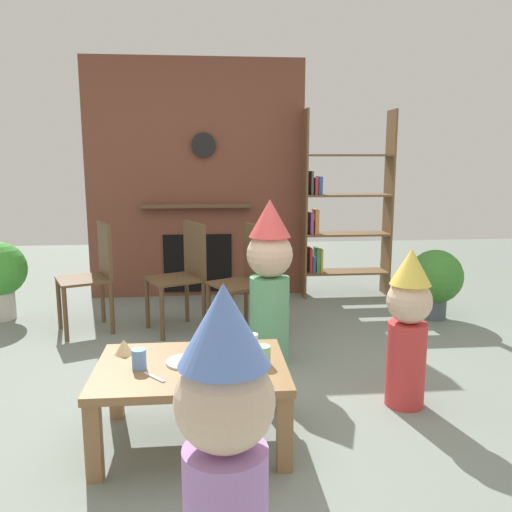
{
  "coord_description": "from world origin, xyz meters",
  "views": [
    {
      "loc": [
        -0.16,
        -2.88,
        1.42
      ],
      "look_at": [
        0.15,
        0.4,
        0.81
      ],
      "focal_mm": 36.89,
      "sensor_mm": 36.0,
      "label": 1
    }
  ],
  "objects_px": {
    "paper_cup_far_right": "(194,365)",
    "paper_cup_far_left": "(252,343)",
    "paper_cup_center": "(263,355)",
    "birthday_cake_slice": "(124,347)",
    "child_by_the_chairs": "(270,278)",
    "coffee_table": "(192,377)",
    "child_in_pink": "(408,324)",
    "paper_cup_near_left": "(139,359)",
    "paper_plate_front": "(237,373)",
    "child_with_cone_hat": "(225,451)",
    "dining_chair_right": "(249,274)",
    "potted_plant_tall": "(435,279)",
    "dining_chair_left": "(94,270)",
    "paper_plate_rear": "(187,362)",
    "dining_chair_middle": "(185,270)",
    "bookshelf": "(339,214)",
    "paper_cup_near_right": "(225,344)"
  },
  "relations": [
    {
      "from": "paper_plate_rear",
      "to": "dining_chair_middle",
      "type": "relative_size",
      "value": 0.23
    },
    {
      "from": "paper_cup_near_left",
      "to": "potted_plant_tall",
      "type": "bearing_deg",
      "value": 39.42
    },
    {
      "from": "child_by_the_chairs",
      "to": "birthday_cake_slice",
      "type": "bearing_deg",
      "value": -19.36
    },
    {
      "from": "child_in_pink",
      "to": "potted_plant_tall",
      "type": "relative_size",
      "value": 1.49
    },
    {
      "from": "child_with_cone_hat",
      "to": "potted_plant_tall",
      "type": "xyz_separation_m",
      "value": [
        1.98,
        2.98,
        -0.21
      ]
    },
    {
      "from": "coffee_table",
      "to": "paper_plate_front",
      "type": "bearing_deg",
      "value": -32.18
    },
    {
      "from": "paper_plate_rear",
      "to": "child_in_pink",
      "type": "relative_size",
      "value": 0.22
    },
    {
      "from": "paper_cup_far_left",
      "to": "paper_plate_rear",
      "type": "bearing_deg",
      "value": -158.94
    },
    {
      "from": "paper_cup_far_left",
      "to": "paper_plate_rear",
      "type": "xyz_separation_m",
      "value": [
        -0.34,
        -0.13,
        -0.04
      ]
    },
    {
      "from": "paper_cup_near_right",
      "to": "coffee_table",
      "type": "bearing_deg",
      "value": -137.97
    },
    {
      "from": "birthday_cake_slice",
      "to": "child_by_the_chairs",
      "type": "distance_m",
      "value": 1.22
    },
    {
      "from": "paper_cup_center",
      "to": "child_by_the_chairs",
      "type": "relative_size",
      "value": 0.08
    },
    {
      "from": "paper_cup_near_left",
      "to": "dining_chair_middle",
      "type": "distance_m",
      "value": 1.85
    },
    {
      "from": "paper_cup_center",
      "to": "child_in_pink",
      "type": "bearing_deg",
      "value": 20.0
    },
    {
      "from": "paper_cup_near_left",
      "to": "paper_plate_rear",
      "type": "bearing_deg",
      "value": 12.93
    },
    {
      "from": "paper_cup_far_right",
      "to": "paper_cup_far_left",
      "type": "bearing_deg",
      "value": 42.73
    },
    {
      "from": "dining_chair_left",
      "to": "dining_chair_right",
      "type": "xyz_separation_m",
      "value": [
        1.26,
        -0.27,
        0.0
      ]
    },
    {
      "from": "paper_plate_front",
      "to": "dining_chair_left",
      "type": "distance_m",
      "value": 2.27
    },
    {
      "from": "birthday_cake_slice",
      "to": "dining_chair_left",
      "type": "relative_size",
      "value": 0.11
    },
    {
      "from": "potted_plant_tall",
      "to": "coffee_table",
      "type": "bearing_deg",
      "value": -137.76
    },
    {
      "from": "birthday_cake_slice",
      "to": "paper_cup_far_left",
      "type": "bearing_deg",
      "value": -2.03
    },
    {
      "from": "paper_cup_near_left",
      "to": "child_in_pink",
      "type": "bearing_deg",
      "value": 12.18
    },
    {
      "from": "paper_cup_center",
      "to": "dining_chair_left",
      "type": "distance_m",
      "value": 2.24
    },
    {
      "from": "coffee_table",
      "to": "child_in_pink",
      "type": "xyz_separation_m",
      "value": [
        1.22,
        0.29,
        0.15
      ]
    },
    {
      "from": "bookshelf",
      "to": "paper_cup_near_left",
      "type": "xyz_separation_m",
      "value": [
        -1.69,
        -2.82,
        -0.4
      ]
    },
    {
      "from": "coffee_table",
      "to": "paper_plate_rear",
      "type": "xyz_separation_m",
      "value": [
        -0.02,
        0.03,
        0.07
      ]
    },
    {
      "from": "birthday_cake_slice",
      "to": "dining_chair_middle",
      "type": "height_order",
      "value": "dining_chair_middle"
    },
    {
      "from": "paper_cup_near_left",
      "to": "paper_cup_center",
      "type": "bearing_deg",
      "value": 0.19
    },
    {
      "from": "dining_chair_right",
      "to": "potted_plant_tall",
      "type": "relative_size",
      "value": 1.44
    },
    {
      "from": "paper_plate_rear",
      "to": "child_with_cone_hat",
      "type": "distance_m",
      "value": 1.11
    },
    {
      "from": "paper_cup_center",
      "to": "birthday_cake_slice",
      "type": "relative_size",
      "value": 0.94
    },
    {
      "from": "paper_cup_center",
      "to": "dining_chair_middle",
      "type": "distance_m",
      "value": 1.9
    },
    {
      "from": "paper_cup_near_left",
      "to": "dining_chair_middle",
      "type": "height_order",
      "value": "dining_chair_middle"
    },
    {
      "from": "paper_plate_front",
      "to": "potted_plant_tall",
      "type": "relative_size",
      "value": 0.27
    },
    {
      "from": "paper_cup_center",
      "to": "birthday_cake_slice",
      "type": "distance_m",
      "value": 0.74
    },
    {
      "from": "coffee_table",
      "to": "birthday_cake_slice",
      "type": "distance_m",
      "value": 0.41
    },
    {
      "from": "bookshelf",
      "to": "paper_cup_far_left",
      "type": "bearing_deg",
      "value": -113.12
    },
    {
      "from": "bookshelf",
      "to": "paper_cup_far_right",
      "type": "distance_m",
      "value": 3.27
    },
    {
      "from": "paper_cup_far_left",
      "to": "birthday_cake_slice",
      "type": "xyz_separation_m",
      "value": [
        -0.67,
        0.02,
        -0.01
      ]
    },
    {
      "from": "child_with_cone_hat",
      "to": "paper_cup_center",
      "type": "bearing_deg",
      "value": -19.09
    },
    {
      "from": "paper_plate_front",
      "to": "child_with_cone_hat",
      "type": "xyz_separation_m",
      "value": [
        -0.09,
        -0.93,
        0.15
      ]
    },
    {
      "from": "paper_cup_near_left",
      "to": "child_with_cone_hat",
      "type": "bearing_deg",
      "value": -69.77
    },
    {
      "from": "child_with_cone_hat",
      "to": "child_in_pink",
      "type": "distance_m",
      "value": 1.74
    },
    {
      "from": "paper_cup_center",
      "to": "dining_chair_right",
      "type": "height_order",
      "value": "dining_chair_right"
    },
    {
      "from": "dining_chair_middle",
      "to": "paper_cup_far_left",
      "type": "bearing_deg",
      "value": 79.57
    },
    {
      "from": "coffee_table",
      "to": "dining_chair_middle",
      "type": "bearing_deg",
      "value": 93.26
    },
    {
      "from": "paper_cup_far_right",
      "to": "child_by_the_chairs",
      "type": "xyz_separation_m",
      "value": [
        0.5,
        1.14,
        0.15
      ]
    },
    {
      "from": "coffee_table",
      "to": "dining_chair_middle",
      "type": "height_order",
      "value": "dining_chair_middle"
    },
    {
      "from": "child_with_cone_hat",
      "to": "child_in_pink",
      "type": "height_order",
      "value": "child_with_cone_hat"
    },
    {
      "from": "bookshelf",
      "to": "coffee_table",
      "type": "distance_m",
      "value": 3.19
    }
  ]
}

